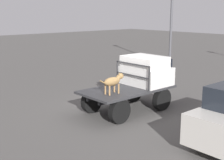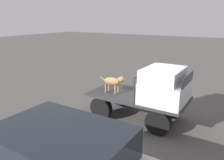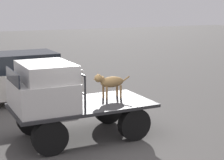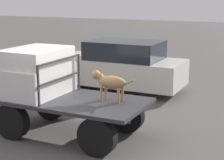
# 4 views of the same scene
# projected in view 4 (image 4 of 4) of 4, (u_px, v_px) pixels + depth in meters

# --- Properties ---
(ground_plane) EXTENTS (80.00, 80.00, 0.00)m
(ground_plane) POSITION_uv_depth(u_px,v_px,m) (71.00, 135.00, 8.87)
(ground_plane) COLOR #514F4C
(flatbed_truck) EXTENTS (3.56, 1.85, 0.90)m
(flatbed_truck) POSITION_uv_depth(u_px,v_px,m) (71.00, 110.00, 8.73)
(flatbed_truck) COLOR black
(flatbed_truck) RESTS_ON ground
(truck_cab) EXTENTS (1.40, 1.73, 1.12)m
(truck_cab) POSITION_uv_depth(u_px,v_px,m) (34.00, 72.00, 8.97)
(truck_cab) COLOR silver
(truck_cab) RESTS_ON flatbed_truck
(truck_headboard) EXTENTS (0.04, 1.73, 0.91)m
(truck_headboard) POSITION_uv_depth(u_px,v_px,m) (60.00, 72.00, 8.65)
(truck_headboard) COLOR #2D2D30
(truck_headboard) RESTS_ON flatbed_truck
(dog) EXTENTS (1.09, 0.30, 0.71)m
(dog) POSITION_uv_depth(u_px,v_px,m) (109.00, 82.00, 8.40)
(dog) COLOR #9E7547
(dog) RESTS_ON flatbed_truck
(parked_sedan) EXTENTS (4.45, 1.89, 1.73)m
(parked_sedan) POSITION_uv_depth(u_px,v_px,m) (120.00, 66.00, 12.90)
(parked_sedan) COLOR black
(parked_sedan) RESTS_ON ground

